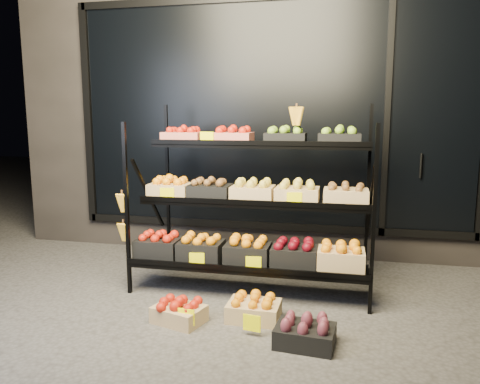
# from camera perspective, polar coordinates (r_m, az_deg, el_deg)

# --- Properties ---
(ground) EXTENTS (24.00, 24.00, 0.00)m
(ground) POSITION_cam_1_polar(r_m,az_deg,el_deg) (3.87, -0.20, -14.33)
(ground) COLOR #514F4C
(ground) RESTS_ON ground
(building) EXTENTS (6.00, 2.08, 3.50)m
(building) POSITION_cam_1_polar(r_m,az_deg,el_deg) (6.10, 5.23, 11.13)
(building) COLOR #2D2826
(building) RESTS_ON ground
(display_rack) EXTENTS (2.18, 1.02, 1.75)m
(display_rack) POSITION_cam_1_polar(r_m,az_deg,el_deg) (4.21, 1.35, -1.16)
(display_rack) COLOR black
(display_rack) RESTS_ON ground
(tag_floor_a) EXTENTS (0.13, 0.01, 0.12)m
(tag_floor_a) POSITION_cam_1_polar(r_m,az_deg,el_deg) (3.57, -6.56, -15.46)
(tag_floor_a) COLOR #FFFB00
(tag_floor_a) RESTS_ON ground
(tag_floor_b) EXTENTS (0.13, 0.01, 0.12)m
(tag_floor_b) POSITION_cam_1_polar(r_m,az_deg,el_deg) (3.45, 1.45, -16.28)
(tag_floor_b) COLOR #FFFB00
(tag_floor_b) RESTS_ON ground
(floor_crate_left) EXTENTS (0.43, 0.37, 0.19)m
(floor_crate_left) POSITION_cam_1_polar(r_m,az_deg,el_deg) (3.68, -7.44, -14.17)
(floor_crate_left) COLOR tan
(floor_crate_left) RESTS_ON ground
(floor_crate_midright) EXTENTS (0.40, 0.30, 0.20)m
(floor_crate_midright) POSITION_cam_1_polar(r_m,az_deg,el_deg) (3.70, 1.69, -13.93)
(floor_crate_midright) COLOR tan
(floor_crate_midright) RESTS_ON ground
(floor_crate_right) EXTENTS (0.42, 0.33, 0.20)m
(floor_crate_right) POSITION_cam_1_polar(r_m,az_deg,el_deg) (3.35, 7.93, -16.58)
(floor_crate_right) COLOR black
(floor_crate_right) RESTS_ON ground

